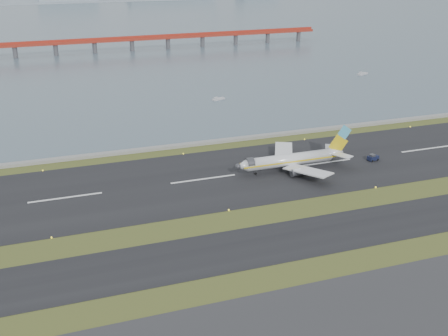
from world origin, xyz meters
The scene contains 10 objects.
ground centered at (0.00, 0.00, 0.00)m, with size 1000.00×1000.00×0.00m, color #314518.
taxiway_strip centered at (0.00, -12.00, 0.05)m, with size 1000.00×18.00×0.10m, color black.
runway_strip centered at (0.00, 30.00, 0.05)m, with size 1000.00×45.00×0.10m, color black.
seawall centered at (0.00, 60.00, 0.50)m, with size 1000.00×2.50×1.00m, color gray.
bay_water centered at (0.00, 460.00, 0.00)m, with size 1400.00×800.00×1.30m, color #445662.
red_pier centered at (20.00, 250.00, 7.28)m, with size 260.00×5.00×10.20m.
airliner centered at (28.57, 28.06, 3.46)m, with size 38.52×32.89×12.80m.
pushback_tug centered at (56.39, 26.55, 1.11)m, with size 3.91×2.76×2.28m.
workboat_near centered at (33.33, 114.80, 0.48)m, with size 6.49×3.97×1.50m.
workboat_far centered at (123.02, 138.62, 0.52)m, with size 7.13×4.57×1.66m.
Camera 1 is at (-45.02, -117.49, 65.59)m, focal length 45.00 mm.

